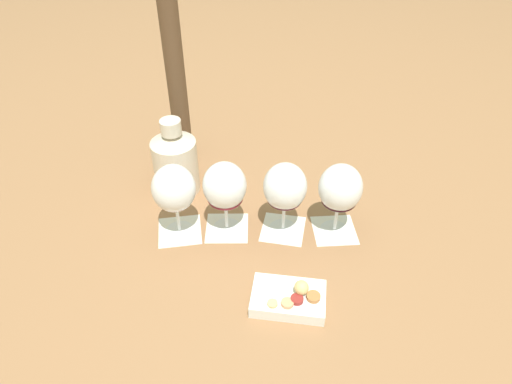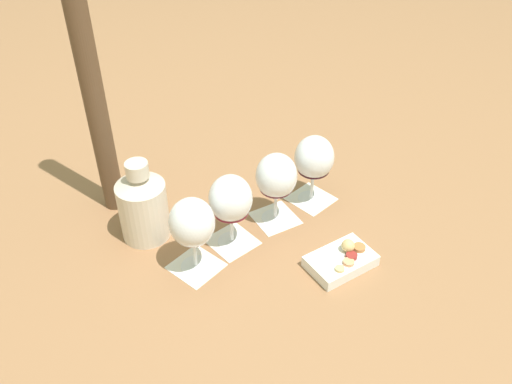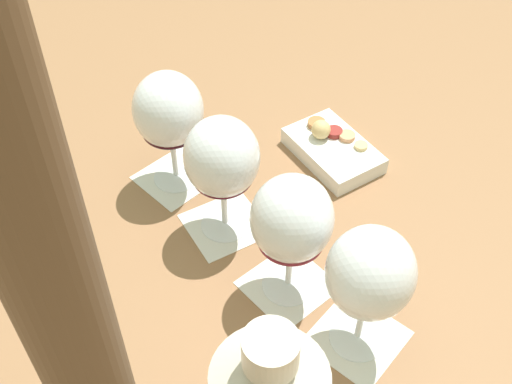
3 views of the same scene
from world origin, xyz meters
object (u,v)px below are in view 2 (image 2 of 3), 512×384
object	(u,v)px
wine_glass_3	(314,160)
ceramic_vase	(143,205)
wine_glass_1	(231,201)
snack_dish	(342,260)
wine_glass_0	(192,225)
wine_glass_2	(276,179)
umbrella_pole	(90,77)

from	to	relation	value
wine_glass_3	ceramic_vase	bearing A→B (deg)	-163.94
wine_glass_1	snack_dish	distance (m)	0.28
wine_glass_0	wine_glass_2	size ratio (longest dim) A/B	1.00
wine_glass_1	wine_glass_2	bearing A→B (deg)	36.79
snack_dish	umbrella_pole	bearing A→B (deg)	155.95
wine_glass_0	wine_glass_2	world-z (taller)	same
wine_glass_3	snack_dish	xyz separation A→B (m)	(0.04, -0.24, -0.11)
wine_glass_1	snack_dish	size ratio (longest dim) A/B	1.05
ceramic_vase	wine_glass_3	bearing A→B (deg)	16.06
wine_glass_2	ceramic_vase	distance (m)	0.31
wine_glass_2	umbrella_pole	bearing A→B (deg)	169.66
wine_glass_2	umbrella_pole	distance (m)	0.47
umbrella_pole	snack_dish	bearing A→B (deg)	-24.05
wine_glass_0	umbrella_pole	bearing A→B (deg)	133.02
wine_glass_2	snack_dish	world-z (taller)	wine_glass_2
wine_glass_1	ceramic_vase	distance (m)	0.21
wine_glass_0	wine_glass_3	size ratio (longest dim) A/B	1.00
wine_glass_0	snack_dish	bearing A→B (deg)	-1.73
wine_glass_1	snack_dish	xyz separation A→B (m)	(0.24, -0.09, -0.11)
ceramic_vase	snack_dish	distance (m)	0.47
wine_glass_2	ceramic_vase	xyz separation A→B (m)	(-0.31, -0.04, -0.03)
snack_dish	umbrella_pole	size ratio (longest dim) A/B	0.25
wine_glass_2	ceramic_vase	bearing A→B (deg)	-171.76
wine_glass_2	umbrella_pole	xyz separation A→B (m)	(-0.40, 0.07, 0.23)
wine_glass_2	wine_glass_3	xyz separation A→B (m)	(0.10, 0.07, 0.00)
wine_glass_2	wine_glass_0	bearing A→B (deg)	-140.11
wine_glass_1	wine_glass_2	xyz separation A→B (m)	(0.11, 0.08, -0.00)
wine_glass_0	wine_glass_1	xyz separation A→B (m)	(0.08, 0.08, 0.00)
wine_glass_1	wine_glass_3	xyz separation A→B (m)	(0.20, 0.15, -0.00)
wine_glass_3	ceramic_vase	size ratio (longest dim) A/B	0.90
wine_glass_3	umbrella_pole	bearing A→B (deg)	179.86
wine_glass_3	snack_dish	distance (m)	0.26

